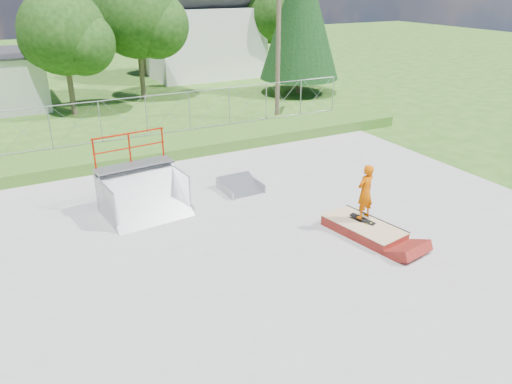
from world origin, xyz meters
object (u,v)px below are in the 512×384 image
quarter_pipe (143,179)px  flat_bank_ramp (241,186)px  skater (365,194)px  grind_box (363,229)px

quarter_pipe → flat_bank_ramp: size_ratio=1.77×
flat_bank_ramp → skater: bearing=-69.0°
flat_bank_ramp → skater: size_ratio=0.85×
grind_box → flat_bank_ramp: bearing=100.4°
flat_bank_ramp → skater: (1.84, -4.45, 1.02)m
flat_bank_ramp → skater: 4.92m
grind_box → skater: bearing=53.7°
grind_box → skater: size_ratio=1.56×
quarter_pipe → skater: (5.36, -4.13, -0.01)m
flat_bank_ramp → grind_box: bearing=-70.6°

